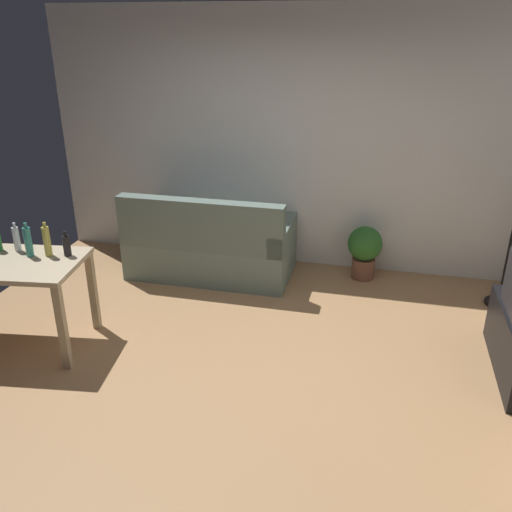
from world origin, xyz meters
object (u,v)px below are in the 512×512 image
at_px(bottle_clear, 16,239).
at_px(bottle_tall, 28,241).
at_px(bottle_dark, 67,245).
at_px(couch, 210,248).
at_px(potted_plant, 364,249).
at_px(desk, 7,273).
at_px(bottle_squat, 47,241).

height_order(bottle_clear, bottle_tall, bottle_tall).
height_order(bottle_tall, bottle_dark, bottle_tall).
distance_m(bottle_tall, bottle_dark, 0.30).
distance_m(couch, potted_plant, 1.63).
height_order(couch, bottle_tall, bottle_tall).
relative_size(couch, bottle_dark, 8.14).
height_order(desk, bottle_dark, bottle_dark).
bearing_deg(bottle_squat, desk, -148.29).
height_order(desk, bottle_squat, bottle_squat).
xyz_separation_m(bottle_tall, bottle_squat, (0.14, 0.05, 0.00)).
height_order(couch, bottle_dark, bottle_dark).
bearing_deg(bottle_tall, potted_plant, 35.43).
bearing_deg(bottle_tall, desk, -137.99).
distance_m(desk, potted_plant, 3.41).
bearing_deg(potted_plant, bottle_tall, -144.57).
bearing_deg(bottle_clear, bottle_tall, -24.53).
bearing_deg(bottle_dark, potted_plant, 37.40).
distance_m(couch, desk, 2.06).
bearing_deg(desk, couch, 47.54).
xyz_separation_m(couch, bottle_dark, (-0.72, -1.46, 0.54)).
xyz_separation_m(bottle_clear, bottle_squat, (0.31, -0.03, 0.02)).
bearing_deg(bottle_clear, couch, 51.38).
xyz_separation_m(desk, bottle_tall, (0.15, 0.13, 0.24)).
xyz_separation_m(couch, potted_plant, (1.60, 0.31, 0.02)).
bearing_deg(couch, bottle_dark, 63.86).
distance_m(couch, bottle_squat, 1.82).
bearing_deg(bottle_clear, bottle_squat, -5.68).
bearing_deg(couch, bottle_squat, 59.97).
bearing_deg(bottle_clear, bottle_dark, 0.89).
bearing_deg(bottle_dark, bottle_tall, -164.05).
bearing_deg(couch, desk, 55.46).
bearing_deg(potted_plant, bottle_dark, -142.60).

